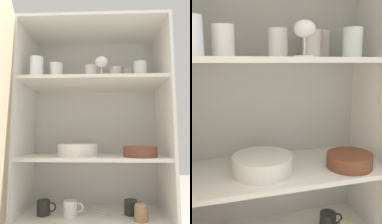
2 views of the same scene
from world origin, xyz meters
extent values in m
cube|color=silver|center=(0.00, 0.39, 0.76)|extent=(0.89, 0.02, 1.52)
cube|color=white|center=(-0.43, 0.19, 0.76)|extent=(0.02, 0.42, 1.52)
cube|color=white|center=(0.43, 0.19, 0.76)|extent=(0.02, 0.42, 1.52)
cube|color=white|center=(0.00, 0.19, 1.53)|extent=(0.89, 0.42, 0.02)
cube|color=silver|center=(0.00, 0.19, 0.37)|extent=(0.85, 0.38, 0.02)
cube|color=silver|center=(0.00, 0.19, 0.72)|extent=(0.85, 0.38, 0.02)
cube|color=silver|center=(0.00, 0.19, 1.17)|extent=(0.85, 0.38, 0.02)
cylinder|color=white|center=(-0.02, 0.20, 1.24)|extent=(0.08, 0.08, 0.11)
cylinder|color=white|center=(-0.33, 0.07, 1.24)|extent=(0.08, 0.08, 0.12)
cylinder|color=white|center=(-0.23, 0.14, 1.24)|extent=(0.08, 0.08, 0.11)
cylinder|color=white|center=(0.29, 0.17, 1.24)|extent=(0.08, 0.08, 0.12)
cylinder|color=silver|center=(0.22, 0.32, 1.24)|extent=(0.08, 0.08, 0.12)
cylinder|color=silver|center=(0.14, 0.25, 1.24)|extent=(0.08, 0.08, 0.11)
cylinder|color=white|center=(0.05, 0.09, 1.19)|extent=(0.07, 0.07, 0.01)
cylinder|color=white|center=(0.05, 0.09, 1.22)|extent=(0.01, 0.01, 0.06)
ellipsoid|color=white|center=(0.05, 0.09, 1.28)|extent=(0.08, 0.08, 0.06)
cylinder|color=silver|center=(-0.09, 0.16, 0.73)|extent=(0.24, 0.24, 0.01)
cylinder|color=silver|center=(-0.09, 0.16, 0.74)|extent=(0.24, 0.24, 0.01)
cylinder|color=silver|center=(-0.09, 0.16, 0.75)|extent=(0.24, 0.24, 0.01)
cylinder|color=silver|center=(-0.09, 0.16, 0.76)|extent=(0.24, 0.24, 0.01)
cylinder|color=silver|center=(-0.09, 0.16, 0.77)|extent=(0.24, 0.24, 0.01)
cylinder|color=silver|center=(-0.09, 0.16, 0.78)|extent=(0.24, 0.24, 0.01)
cylinder|color=silver|center=(-0.09, 0.16, 0.78)|extent=(0.24, 0.24, 0.01)
cylinder|color=silver|center=(-0.09, 0.16, 0.79)|extent=(0.24, 0.24, 0.01)
cylinder|color=brown|center=(0.27, 0.11, 0.75)|extent=(0.19, 0.19, 0.06)
torus|color=brown|center=(0.27, 0.11, 0.78)|extent=(0.19, 0.19, 0.01)
cylinder|color=black|center=(0.22, 0.19, 0.43)|extent=(0.08, 0.08, 0.08)
torus|color=black|center=(0.27, 0.19, 0.43)|extent=(0.06, 0.01, 0.06)
cylinder|color=black|center=(-0.29, 0.16, 0.43)|extent=(0.08, 0.08, 0.08)
torus|color=black|center=(-0.25, 0.16, 0.43)|extent=(0.06, 0.01, 0.06)
cylinder|color=white|center=(-0.13, 0.16, 0.43)|extent=(0.08, 0.08, 0.09)
torus|color=white|center=(-0.08, 0.16, 0.43)|extent=(0.06, 0.01, 0.06)
cylinder|color=#99704C|center=(0.26, 0.09, 0.43)|extent=(0.07, 0.07, 0.08)
cylinder|color=tan|center=(0.26, 0.09, 0.47)|extent=(0.06, 0.06, 0.01)
cylinder|color=silver|center=(0.01, 0.23, 0.39)|extent=(0.15, 0.10, 0.01)
ellipsoid|color=silver|center=(0.09, 0.18, 0.39)|extent=(0.04, 0.04, 0.01)
camera|label=1|loc=(0.07, -1.16, 0.83)|focal=35.00mm
camera|label=2|loc=(-0.28, -0.82, 1.17)|focal=42.00mm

